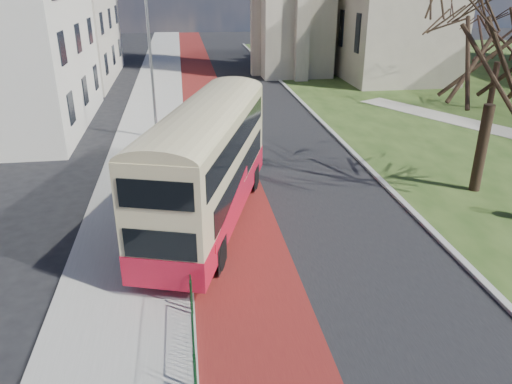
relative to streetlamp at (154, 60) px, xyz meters
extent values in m
plane|color=black|center=(4.35, -18.00, -4.59)|extent=(160.00, 160.00, 0.00)
cube|color=black|center=(5.85, 2.00, -4.59)|extent=(9.00, 120.00, 0.01)
cube|color=#591414|center=(3.15, 2.00, -4.59)|extent=(3.40, 120.00, 0.01)
cube|color=gray|center=(-0.65, 2.00, -4.53)|extent=(4.00, 120.00, 0.12)
cube|color=#999993|center=(1.35, 2.00, -4.53)|extent=(0.25, 120.00, 0.13)
cube|color=#999993|center=(10.45, 4.00, -4.53)|extent=(0.25, 80.00, 0.13)
cylinder|color=#0C3819|center=(1.40, -14.00, -3.49)|extent=(0.04, 24.00, 0.04)
cylinder|color=#0C3819|center=(1.40, -14.00, -4.44)|extent=(0.04, 24.00, 0.04)
cube|color=gray|center=(20.85, 20.00, -0.09)|extent=(9.00, 18.00, 9.00)
cube|color=#BDB1A0|center=(-9.65, 20.00, 0.91)|extent=(10.00, 16.00, 11.00)
cylinder|color=gray|center=(-0.15, 0.00, -0.47)|extent=(0.16, 0.16, 8.00)
cube|color=#B51027|center=(2.26, -11.34, -3.59)|extent=(5.67, 11.04, 0.98)
cube|color=#C8BA88|center=(2.26, -11.34, -1.68)|extent=(5.63, 10.98, 2.85)
cube|color=black|center=(1.17, -10.68, -2.56)|extent=(2.75, 8.45, 0.93)
cube|color=black|center=(3.52, -11.43, -2.56)|extent=(2.75, 8.45, 0.93)
cube|color=black|center=(1.08, -10.96, -1.09)|extent=(3.02, 9.27, 0.88)
cube|color=black|center=(3.43, -11.71, -1.09)|extent=(3.02, 9.27, 0.88)
cube|color=black|center=(3.89, -6.23, -2.56)|extent=(2.12, 0.75, 1.03)
cube|color=black|center=(3.89, -6.23, -1.09)|extent=(2.12, 0.75, 0.88)
cube|color=orange|center=(3.89, -6.23, -0.53)|extent=(1.70, 0.63, 0.29)
cylinder|color=black|center=(2.30, -7.50, -4.08)|extent=(0.59, 1.06, 1.02)
cylinder|color=black|center=(4.45, -8.19, -4.08)|extent=(0.59, 1.06, 1.02)
cylinder|color=black|center=(0.19, -14.08, -4.08)|extent=(0.59, 1.06, 1.02)
cylinder|color=black|center=(2.35, -14.77, -4.08)|extent=(0.59, 1.06, 1.02)
cylinder|color=black|center=(14.20, -9.90, -2.61)|extent=(0.53, 0.53, 3.88)
cylinder|color=black|center=(23.43, 3.88, -2.89)|extent=(0.52, 0.52, 3.33)
camera|label=1|loc=(1.48, -28.85, 4.23)|focal=35.00mm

